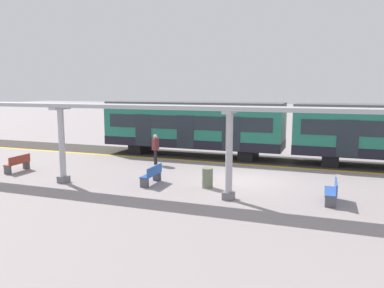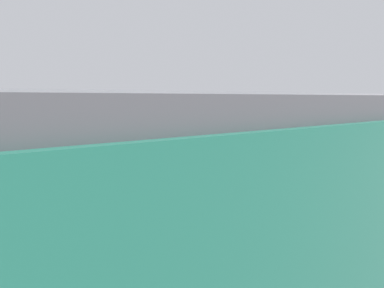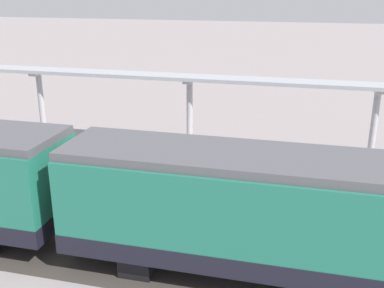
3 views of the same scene
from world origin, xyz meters
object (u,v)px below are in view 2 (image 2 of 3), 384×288
Objects in this scene: bench_far_end at (83,206)px; canopy_pillar_second at (295,133)px; bench_mid_platform at (261,174)px; train_far_carriage at (166,275)px; canopy_pillar_third at (167,145)px; bench_extra_slot at (354,156)px; canopy_pillar_nearest at (368,126)px; trash_bin at (222,184)px.

canopy_pillar_second is at bearing -85.49° from bench_far_end.
train_far_carriage is at bearing 124.13° from bench_mid_platform.
bench_far_end is (-0.93, 3.86, -1.34)m from canopy_pillar_third.
bench_extra_slot is at bearing -95.47° from canopy_pillar_third.
canopy_pillar_nearest reaches higher than train_far_carriage.
bench_extra_slot is 10.38m from trash_bin.
canopy_pillar_nearest is 15.63m from canopy_pillar_third.
canopy_pillar_third reaches higher than bench_extra_slot.
bench_mid_platform and bench_far_end have the same top height.
bench_far_end is 1.73× the size of trash_bin.
bench_mid_platform is at bearing -106.23° from canopy_pillar_third.
canopy_pillar_nearest is 7.71m from canopy_pillar_second.
canopy_pillar_second is at bearing -74.32° from bench_mid_platform.
canopy_pillar_nearest reaches higher than bench_mid_platform.
canopy_pillar_second is at bearing -60.16° from train_far_carriage.
train_far_carriage is at bearing 119.84° from canopy_pillar_second.
canopy_pillar_nearest is 4.30m from bench_extra_slot.
bench_mid_platform is at bearing -55.87° from train_far_carriage.
train_far_carriage is 7.68× the size of bench_far_end.
trash_bin is at bearing 102.02° from canopy_pillar_second.
bench_mid_platform is at bearing -91.50° from bench_far_end.
bench_extra_slot is at bearing -68.11° from train_far_carriage.
canopy_pillar_nearest is 1.00× the size of canopy_pillar_second.
trash_bin is (7.41, -8.77, -1.39)m from train_far_carriage.
train_far_carriage is 8.77m from bench_far_end.
canopy_pillar_second is 7.92m from canopy_pillar_third.
bench_mid_platform is 2.58m from trash_bin.
canopy_pillar_second is 2.33× the size of bench_far_end.
canopy_pillar_nearest is at bearing -84.39° from trash_bin.
bench_mid_platform is 7.81m from bench_extra_slot.
bench_far_end is 1.00× the size of bench_extra_slot.
bench_mid_platform is 0.99× the size of bench_extra_slot.
bench_far_end is 15.57m from bench_extra_slot.
bench_extra_slot is (0.01, -7.81, 0.00)m from bench_mid_platform.
bench_far_end is at bearing 103.53° from canopy_pillar_third.
bench_extra_slot is at bearing -106.52° from canopy_pillar_second.
train_far_carriage reaches higher than bench_extra_slot.
bench_mid_platform is 7.75m from bench_far_end.
train_far_carriage is 13.76m from bench_mid_platform.
canopy_pillar_nearest is 4.03× the size of trash_bin.
canopy_pillar_second and canopy_pillar_third have the same top height.
train_far_carriage is 11.54m from canopy_pillar_third.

